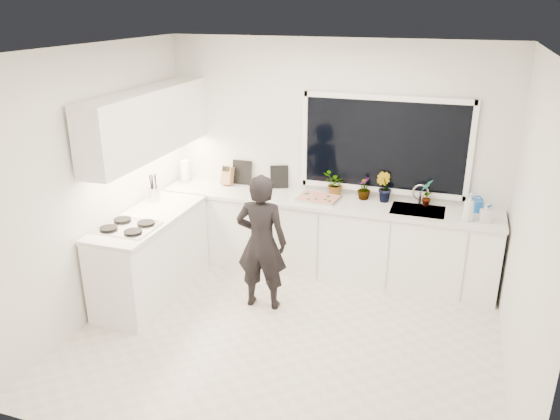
% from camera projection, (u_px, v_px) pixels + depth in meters
% --- Properties ---
extents(floor, '(4.00, 3.50, 0.02)m').
position_uv_depth(floor, '(286.00, 336.00, 5.35)').
color(floor, beige).
rests_on(floor, ground).
extents(wall_back, '(4.00, 0.02, 2.70)m').
position_uv_depth(wall_back, '(332.00, 157.00, 6.42)').
color(wall_back, white).
rests_on(wall_back, ground).
extents(wall_left, '(0.02, 3.50, 2.70)m').
position_uv_depth(wall_left, '(96.00, 184.00, 5.46)').
color(wall_left, white).
rests_on(wall_left, ground).
extents(wall_right, '(0.02, 3.50, 2.70)m').
position_uv_depth(wall_right, '(531.00, 236.00, 4.27)').
color(wall_right, white).
rests_on(wall_right, ground).
extents(ceiling, '(4.00, 3.50, 0.02)m').
position_uv_depth(ceiling, '(287.00, 49.00, 4.38)').
color(ceiling, white).
rests_on(ceiling, wall_back).
extents(window, '(1.80, 0.02, 1.00)m').
position_uv_depth(window, '(384.00, 145.00, 6.14)').
color(window, black).
rests_on(window, wall_back).
extents(base_cabinets_back, '(3.92, 0.58, 0.88)m').
position_uv_depth(base_cabinets_back, '(324.00, 238.00, 6.47)').
color(base_cabinets_back, white).
rests_on(base_cabinets_back, floor).
extents(base_cabinets_left, '(0.58, 1.60, 0.88)m').
position_uv_depth(base_cabinets_left, '(152.00, 256.00, 6.00)').
color(base_cabinets_left, white).
rests_on(base_cabinets_left, floor).
extents(countertop_back, '(3.94, 0.62, 0.04)m').
position_uv_depth(countertop_back, '(325.00, 201.00, 6.30)').
color(countertop_back, silver).
rests_on(countertop_back, base_cabinets_back).
extents(countertop_left, '(0.62, 1.60, 0.04)m').
position_uv_depth(countertop_left, '(148.00, 218.00, 5.83)').
color(countertop_left, silver).
rests_on(countertop_left, base_cabinets_left).
extents(upper_cabinets, '(0.34, 2.10, 0.70)m').
position_uv_depth(upper_cabinets, '(148.00, 123.00, 5.84)').
color(upper_cabinets, white).
rests_on(upper_cabinets, wall_left).
extents(sink, '(0.58, 0.42, 0.14)m').
position_uv_depth(sink, '(417.00, 214.00, 6.01)').
color(sink, silver).
rests_on(sink, countertop_back).
extents(faucet, '(0.03, 0.03, 0.22)m').
position_uv_depth(faucet, '(420.00, 195.00, 6.13)').
color(faucet, silver).
rests_on(faucet, countertop_back).
extents(stovetop, '(0.56, 0.48, 0.03)m').
position_uv_depth(stovetop, '(128.00, 226.00, 5.51)').
color(stovetop, black).
rests_on(stovetop, countertop_left).
extents(person, '(0.56, 0.40, 1.47)m').
position_uv_depth(person, '(262.00, 243.00, 5.63)').
color(person, black).
rests_on(person, floor).
extents(pizza_tray, '(0.52, 0.41, 0.03)m').
position_uv_depth(pizza_tray, '(319.00, 199.00, 6.29)').
color(pizza_tray, silver).
rests_on(pizza_tray, countertop_back).
extents(pizza, '(0.47, 0.36, 0.01)m').
position_uv_depth(pizza, '(319.00, 197.00, 6.28)').
color(pizza, red).
rests_on(pizza, pizza_tray).
extents(watering_can, '(0.18, 0.18, 0.13)m').
position_uv_depth(watering_can, '(476.00, 206.00, 5.93)').
color(watering_can, blue).
rests_on(watering_can, countertop_back).
extents(paper_towel_roll, '(0.11, 0.11, 0.26)m').
position_uv_depth(paper_towel_roll, '(185.00, 172.00, 6.89)').
color(paper_towel_roll, white).
rests_on(paper_towel_roll, countertop_back).
extents(knife_block, '(0.14, 0.11, 0.22)m').
position_uv_depth(knife_block, '(227.00, 176.00, 6.77)').
color(knife_block, olive).
rests_on(knife_block, countertop_back).
extents(utensil_crock, '(0.14, 0.14, 0.16)m').
position_uv_depth(utensil_crock, '(154.00, 194.00, 6.25)').
color(utensil_crock, silver).
rests_on(utensil_crock, countertop_left).
extents(picture_frame_large, '(0.21, 0.10, 0.28)m').
position_uv_depth(picture_frame_large, '(279.00, 177.00, 6.65)').
color(picture_frame_large, black).
rests_on(picture_frame_large, countertop_back).
extents(picture_frame_small, '(0.25, 0.02, 0.30)m').
position_uv_depth(picture_frame_small, '(242.00, 172.00, 6.80)').
color(picture_frame_small, black).
rests_on(picture_frame_small, countertop_back).
extents(herb_plants, '(1.26, 0.33, 0.34)m').
position_uv_depth(herb_plants, '(364.00, 187.00, 6.27)').
color(herb_plants, '#26662D').
rests_on(herb_plants, countertop_back).
extents(soap_bottles, '(0.30, 0.14, 0.30)m').
position_uv_depth(soap_bottles, '(474.00, 209.00, 5.64)').
color(soap_bottles, '#D8BF66').
rests_on(soap_bottles, countertop_back).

